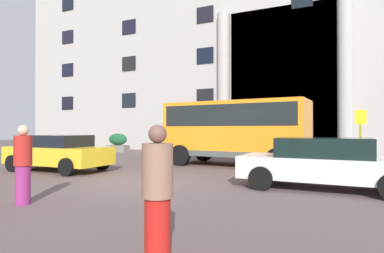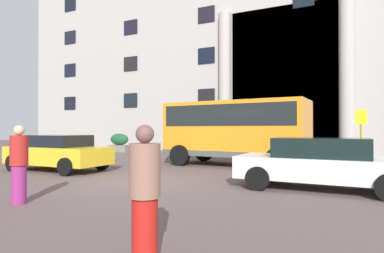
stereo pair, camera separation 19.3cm
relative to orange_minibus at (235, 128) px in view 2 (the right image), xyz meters
name	(u,v)px [view 2 (the right image)]	position (x,y,z in m)	size (l,w,h in m)	color
ground_plane	(136,184)	(-1.30, -5.50, -1.71)	(80.00, 64.00, 0.12)	#5D4C4C
office_building_facade	(267,38)	(-1.29, 11.98, 7.17)	(40.94, 9.69, 17.66)	#ABA5A0
orange_minibus	(235,128)	(0.00, 0.00, 0.00)	(6.19, 2.90, 2.77)	orange
bus_stop_sign	(361,132)	(4.90, 1.61, -0.16)	(0.44, 0.08, 2.40)	#9F9216
hedge_planter_far_east	(119,143)	(-10.01, 4.69, -1.03)	(1.53, 0.73, 1.29)	slate
hedge_planter_far_west	(249,145)	(-0.83, 5.03, -0.98)	(2.10, 0.92, 1.40)	gray
parked_coupe_end	(321,163)	(3.76, -4.33, -0.95)	(4.34, 1.97, 1.36)	silver
parked_compact_extra	(58,152)	(-5.59, -4.56, -0.94)	(4.03, 1.98, 1.36)	gold
motorcycle_near_kerb	(313,164)	(3.39, -2.41, -1.19)	(2.04, 0.62, 0.89)	black
scooter_by_planter	(31,152)	(-9.97, -2.37, -1.19)	(2.00, 0.77, 0.89)	black
pedestrian_man_crossing	(145,196)	(2.28, -10.33, -0.83)	(0.36, 0.36, 1.64)	red
pedestrian_woman_with_bag	(19,164)	(-1.90, -8.86, -0.81)	(0.36, 0.36, 1.67)	#912970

